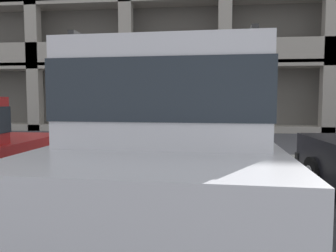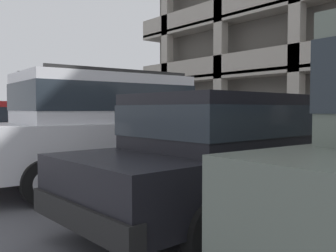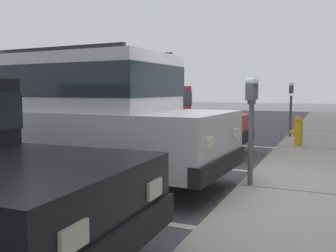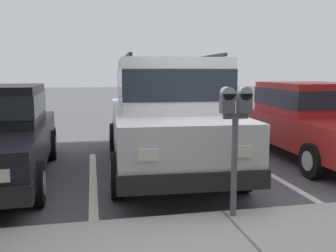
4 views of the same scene
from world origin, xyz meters
name	(u,v)px [view 1 (image 1 of 4)]	position (x,y,z in m)	size (l,w,h in m)	color
ground_plane	(178,182)	(0.00, 0.00, -0.05)	(80.00, 80.00, 0.10)	#4C4C51
sidewalk	(183,163)	(0.00, 1.30, 0.06)	(40.00, 2.20, 0.12)	#9E9B93
parking_stall_lines	(276,206)	(1.51, -1.40, 0.00)	(12.17, 4.80, 0.01)	silver
silver_suv	(180,135)	(0.19, -2.31, 1.09)	(2.16, 4.86, 2.03)	silver
parking_meter_near	(176,114)	(-0.07, 0.35, 1.22)	(0.35, 0.12, 1.48)	#595B60
parking_garage	(220,25)	(1.39, 14.43, 6.03)	(32.00, 10.00, 13.25)	#5C5851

